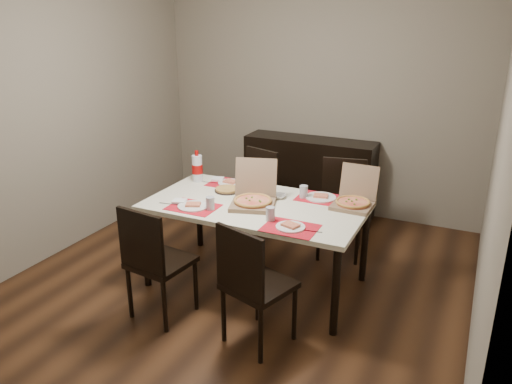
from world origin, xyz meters
TOP-DOWN VIEW (x-y plane):
  - ground at (0.00, 0.00)m, footprint 3.80×4.00m
  - room_walls at (0.00, 0.43)m, footprint 3.84×4.02m
  - sideboard at (0.00, 1.78)m, footprint 1.50×0.40m
  - dining_table at (0.14, 0.03)m, footprint 1.80×1.00m
  - chair_near_left at (-0.33, -0.79)m, footprint 0.47×0.47m
  - chair_near_right at (0.49, -0.78)m, footprint 0.53×0.53m
  - chair_far_left at (-0.30, 0.91)m, footprint 0.53×0.53m
  - chair_far_right at (0.63, 0.94)m, footprint 0.49×0.49m
  - setting_near_left at (-0.27, -0.27)m, footprint 0.51×0.30m
  - setting_near_right at (0.53, -0.31)m, footprint 0.47×0.30m
  - setting_far_left at (-0.26, 0.37)m, footprint 0.50×0.30m
  - setting_far_right at (0.56, 0.36)m, footprint 0.46×0.30m
  - napkin_loose at (0.20, -0.10)m, footprint 0.16×0.16m
  - pizza_box_center at (0.14, -0.01)m, footprint 0.45×0.48m
  - pizza_box_right at (0.90, 0.31)m, footprint 0.32×0.36m
  - faina_plate at (-0.22, 0.19)m, footprint 0.23×0.23m
  - dip_bowl at (0.26, 0.23)m, footprint 0.15×0.15m
  - soda_bottle at (-0.61, 0.32)m, footprint 0.10×0.10m

SIDE VIEW (x-z plane):
  - ground at x=0.00m, z-range -0.02..0.00m
  - sideboard at x=0.00m, z-range 0.00..0.90m
  - chair_near_left at x=-0.33m, z-range 0.05..0.98m
  - chair_near_right at x=0.49m, z-range 0.05..0.98m
  - chair_far_left at x=-0.30m, z-range 0.05..0.98m
  - chair_far_right at x=0.63m, z-range 0.05..0.98m
  - dining_table at x=0.14m, z-range 0.31..1.06m
  - napkin_loose at x=0.20m, z-range 0.75..0.77m
  - faina_plate at x=-0.22m, z-range 0.75..0.78m
  - dip_bowl at x=0.26m, z-range 0.75..0.78m
  - setting_near_left at x=-0.27m, z-range 0.72..0.83m
  - setting_far_right at x=0.56m, z-range 0.72..0.83m
  - setting_far_left at x=-0.26m, z-range 0.72..0.83m
  - setting_near_right at x=0.53m, z-range 0.72..0.83m
  - pizza_box_right at x=0.90m, z-range 0.64..0.96m
  - pizza_box_center at x=0.14m, z-range 0.63..0.98m
  - soda_bottle at x=-0.61m, z-range 0.73..1.02m
  - room_walls at x=0.00m, z-range 0.42..3.04m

